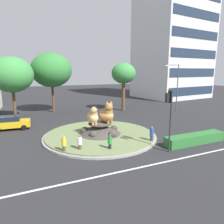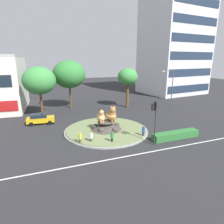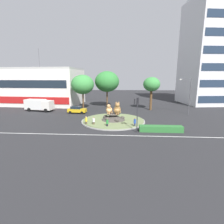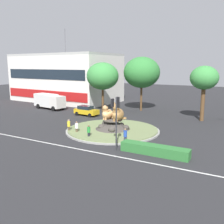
% 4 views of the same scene
% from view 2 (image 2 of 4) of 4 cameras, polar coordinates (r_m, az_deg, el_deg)
% --- Properties ---
extents(ground_plane, '(160.00, 160.00, 0.00)m').
position_cam_2_polar(ground_plane, '(28.06, -1.73, -5.61)').
color(ground_plane, '#28282B').
extents(lane_centreline, '(112.00, 0.20, 0.01)m').
position_cam_2_polar(lane_centreline, '(21.39, 5.31, -12.69)').
color(lane_centreline, silver).
rests_on(lane_centreline, ground).
extents(roundabout_island, '(11.91, 11.91, 1.49)m').
position_cam_2_polar(roundabout_island, '(27.90, -1.73, -4.78)').
color(roundabout_island, gray).
rests_on(roundabout_island, ground).
extents(cat_statue_calico, '(1.37, 2.03, 2.07)m').
position_cam_2_polar(cat_statue_calico, '(27.07, -3.29, -1.40)').
color(cat_statue_calico, tan).
rests_on(cat_statue_calico, roundabout_island).
extents(cat_statue_tabby, '(1.43, 2.35, 2.39)m').
position_cam_2_polar(cat_statue_tabby, '(27.44, -0.12, -0.89)').
color(cat_statue_tabby, '#9E703D').
rests_on(cat_statue_tabby, roundabout_island).
extents(traffic_light_mast, '(0.75, 0.50, 5.31)m').
position_cam_2_polar(traffic_light_mast, '(23.04, 12.49, -0.53)').
color(traffic_light_mast, '#2D2D33').
rests_on(traffic_light_mast, ground).
extents(office_tower, '(18.32, 15.89, 30.38)m').
position_cam_2_polar(office_tower, '(62.26, 17.97, 19.41)').
color(office_tower, silver).
rests_on(office_tower, ground).
extents(clipped_hedge_strip, '(6.55, 1.20, 0.90)m').
position_cam_2_polar(clipped_hedge_strip, '(26.74, 18.20, -6.46)').
color(clipped_hedge_strip, '#2D7033').
rests_on(clipped_hedge_strip, ground).
extents(broadleaf_tree_behind_island, '(5.71, 5.71, 8.81)m').
position_cam_2_polar(broadleaf_tree_behind_island, '(36.48, -20.66, 8.62)').
color(broadleaf_tree_behind_island, brown).
rests_on(broadleaf_tree_behind_island, ground).
extents(second_tree_near_tower, '(4.13, 4.13, 8.24)m').
position_cam_2_polar(second_tree_near_tower, '(40.76, 4.64, 10.17)').
color(second_tree_near_tower, brown).
rests_on(second_tree_near_tower, ground).
extents(third_tree_left, '(6.57, 6.57, 9.81)m').
position_cam_2_polar(third_tree_left, '(40.91, -12.54, 10.76)').
color(third_tree_left, brown).
rests_on(third_tree_left, ground).
extents(streetlight_arm, '(2.44, 0.59, 7.93)m').
position_cam_2_polar(streetlight_arm, '(40.68, 16.99, 7.02)').
color(streetlight_arm, '#4C4C51').
rests_on(streetlight_arm, ground).
extents(pedestrian_yellow_shirt, '(0.37, 0.37, 1.66)m').
position_cam_2_polar(pedestrian_yellow_shirt, '(23.71, -9.36, -7.60)').
color(pedestrian_yellow_shirt, brown).
rests_on(pedestrian_yellow_shirt, ground).
extents(pedestrian_white_shirt, '(0.39, 0.39, 1.58)m').
position_cam_2_polar(pedestrian_white_shirt, '(23.88, -6.20, -7.45)').
color(pedestrian_white_shirt, brown).
rests_on(pedestrian_white_shirt, ground).
extents(pedestrian_blue_shirt, '(0.38, 0.38, 1.69)m').
position_cam_2_polar(pedestrian_blue_shirt, '(25.75, 9.23, -5.67)').
color(pedestrian_blue_shirt, '#33384C').
rests_on(pedestrian_blue_shirt, ground).
extents(pedestrian_green_shirt, '(0.37, 0.37, 1.60)m').
position_cam_2_polar(pedestrian_green_shirt, '(23.72, 0.03, -7.47)').
color(pedestrian_green_shirt, black).
rests_on(pedestrian_green_shirt, ground).
extents(sedan_on_far_lane, '(4.31, 2.20, 1.63)m').
position_cam_2_polar(sedan_on_far_lane, '(32.89, -20.36, -1.86)').
color(sedan_on_far_lane, gold).
rests_on(sedan_on_far_lane, ground).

